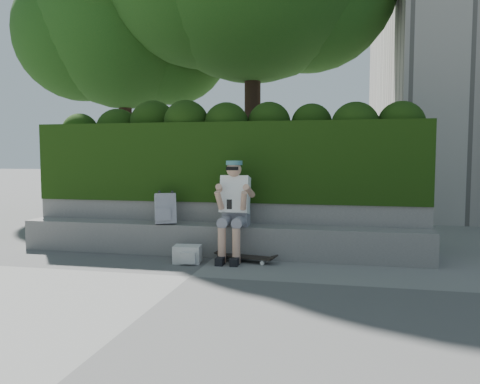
% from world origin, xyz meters
% --- Properties ---
extents(ground, '(80.00, 80.00, 0.00)m').
position_xyz_m(ground, '(0.00, 0.00, 0.00)').
color(ground, slate).
rests_on(ground, ground).
extents(bench_ledge, '(6.00, 0.45, 0.45)m').
position_xyz_m(bench_ledge, '(0.00, 1.25, 0.23)').
color(bench_ledge, gray).
rests_on(bench_ledge, ground).
extents(planter_wall, '(6.00, 0.50, 0.75)m').
position_xyz_m(planter_wall, '(0.00, 1.73, 0.38)').
color(planter_wall, gray).
rests_on(planter_wall, ground).
extents(hedge, '(6.00, 1.00, 1.20)m').
position_xyz_m(hedge, '(0.00, 1.95, 1.35)').
color(hedge, black).
rests_on(hedge, planter_wall).
extents(tree_right, '(4.67, 4.67, 7.39)m').
position_xyz_m(tree_right, '(-3.99, 6.61, 5.05)').
color(tree_right, black).
rests_on(tree_right, ground).
extents(person, '(0.40, 0.76, 1.38)m').
position_xyz_m(person, '(0.30, 1.07, 0.75)').
color(person, gray).
rests_on(person, ground).
extents(skateboard, '(0.80, 0.33, 0.08)m').
position_xyz_m(skateboard, '(0.50, 0.90, 0.07)').
color(skateboard, black).
rests_on(skateboard, ground).
extents(backpack_plaid, '(0.34, 0.28, 0.44)m').
position_xyz_m(backpack_plaid, '(-0.75, 1.15, 0.67)').
color(backpack_plaid, '#BABAC0').
rests_on(backpack_plaid, bench_ledge).
extents(backpack_ground, '(0.39, 0.30, 0.23)m').
position_xyz_m(backpack_ground, '(-0.26, 0.69, 0.12)').
color(backpack_ground, silver).
rests_on(backpack_ground, ground).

